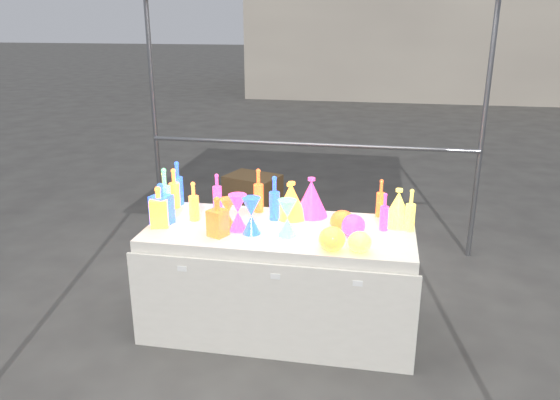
% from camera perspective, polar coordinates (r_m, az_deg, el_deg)
% --- Properties ---
extents(ground, '(80.00, 80.00, 0.00)m').
position_cam_1_polar(ground, '(4.03, 0.00, -12.90)').
color(ground, '#5B5954').
rests_on(ground, ground).
extents(display_table, '(1.84, 0.83, 0.75)m').
position_cam_1_polar(display_table, '(3.84, -0.03, -8.21)').
color(display_table, silver).
rests_on(display_table, ground).
extents(cardboard_box_closed, '(0.67, 0.58, 0.41)m').
position_cam_1_polar(cardboard_box_closed, '(6.20, -2.86, 0.73)').
color(cardboard_box_closed, olive).
rests_on(cardboard_box_closed, ground).
extents(cardboard_box_flat, '(0.86, 0.68, 0.07)m').
position_cam_1_polar(cardboard_box_flat, '(5.76, 6.39, -2.61)').
color(cardboard_box_flat, olive).
rests_on(cardboard_box_flat, ground).
extents(bottle_0, '(0.09, 0.09, 0.30)m').
position_cam_1_polar(bottle_0, '(4.12, -11.00, 1.23)').
color(bottle_0, '#DB1445').
rests_on(bottle_0, display_table).
extents(bottle_1, '(0.10, 0.10, 0.34)m').
position_cam_1_polar(bottle_1, '(4.18, -10.64, 1.75)').
color(bottle_1, '#1C9B5A').
rests_on(bottle_1, display_table).
extents(bottle_2, '(0.08, 0.08, 0.32)m').
position_cam_1_polar(bottle_2, '(3.96, -2.26, 1.02)').
color(bottle_2, orange).
rests_on(bottle_2, display_table).
extents(bottle_3, '(0.09, 0.09, 0.27)m').
position_cam_1_polar(bottle_3, '(4.07, -6.59, 0.95)').
color(bottle_3, '#1E65B0').
rests_on(bottle_3, display_table).
extents(bottle_4, '(0.09, 0.09, 0.33)m').
position_cam_1_polar(bottle_4, '(3.96, -11.93, 0.65)').
color(bottle_4, '#127275').
rests_on(bottle_4, display_table).
extents(bottle_5, '(0.10, 0.10, 0.37)m').
position_cam_1_polar(bottle_5, '(3.90, -11.90, 0.69)').
color(bottle_5, '#C32791').
rests_on(bottle_5, display_table).
extents(bottle_6, '(0.09, 0.09, 0.28)m').
position_cam_1_polar(bottle_6, '(3.84, -9.00, -0.11)').
color(bottle_6, '#DB1445').
rests_on(bottle_6, display_table).
extents(bottle_7, '(0.08, 0.08, 0.32)m').
position_cam_1_polar(bottle_7, '(3.80, -0.58, 0.21)').
color(bottle_7, '#1C9B5A').
rests_on(bottle_7, display_table).
extents(decanter_0, '(0.15, 0.15, 0.28)m').
position_cam_1_polar(decanter_0, '(3.77, -12.54, -0.66)').
color(decanter_0, '#DB1445').
rests_on(decanter_0, display_table).
extents(decanter_1, '(0.14, 0.14, 0.27)m').
position_cam_1_polar(decanter_1, '(3.55, -6.55, -1.71)').
color(decanter_1, orange).
rests_on(decanter_1, display_table).
extents(decanter_2, '(0.16, 0.16, 0.29)m').
position_cam_1_polar(decanter_2, '(3.81, -12.30, -0.38)').
color(decanter_2, '#1C9B5A').
rests_on(decanter_2, display_table).
extents(hourglass_0, '(0.12, 0.12, 0.21)m').
position_cam_1_polar(hourglass_0, '(3.67, -5.45, -1.42)').
color(hourglass_0, orange).
rests_on(hourglass_0, display_table).
extents(hourglass_1, '(0.15, 0.15, 0.25)m').
position_cam_1_polar(hourglass_1, '(3.63, -4.42, -1.30)').
color(hourglass_1, '#1E65B0').
rests_on(hourglass_1, display_table).
extents(hourglass_3, '(0.16, 0.16, 0.25)m').
position_cam_1_polar(hourglass_3, '(3.53, 0.77, -1.88)').
color(hourglass_3, '#C32791').
rests_on(hourglass_3, display_table).
extents(hourglass_5, '(0.14, 0.14, 0.25)m').
position_cam_1_polar(hourglass_5, '(3.57, -3.02, -1.65)').
color(hourglass_5, '#1C9B5A').
rests_on(hourglass_5, display_table).
extents(globe_0, '(0.17, 0.17, 0.13)m').
position_cam_1_polar(globe_0, '(3.35, 5.46, -4.19)').
color(globe_0, '#DB1445').
rests_on(globe_0, display_table).
extents(globe_1, '(0.19, 0.19, 0.12)m').
position_cam_1_polar(globe_1, '(3.34, 8.32, -4.49)').
color(globe_1, '#127275').
rests_on(globe_1, display_table).
extents(globe_2, '(0.22, 0.22, 0.13)m').
position_cam_1_polar(globe_2, '(3.63, 6.53, -2.37)').
color(globe_2, orange).
rests_on(globe_2, display_table).
extents(globe_3, '(0.17, 0.17, 0.13)m').
position_cam_1_polar(globe_3, '(3.58, 7.64, -2.76)').
color(globe_3, '#1E65B0').
rests_on(globe_3, display_table).
extents(lampshade_0, '(0.25, 0.25, 0.23)m').
position_cam_1_polar(lampshade_0, '(3.91, 1.01, 0.11)').
color(lampshade_0, '#EFFF35').
rests_on(lampshade_0, display_table).
extents(lampshade_1, '(0.26, 0.26, 0.27)m').
position_cam_1_polar(lampshade_1, '(3.84, 1.22, 0.01)').
color(lampshade_1, '#EFFF35').
rests_on(lampshade_1, display_table).
extents(lampshade_2, '(0.32, 0.32, 0.28)m').
position_cam_1_polar(lampshade_2, '(3.88, 3.28, 0.33)').
color(lampshade_2, '#1E65B0').
rests_on(lampshade_2, display_table).
extents(lampshade_3, '(0.27, 0.27, 0.26)m').
position_cam_1_polar(lampshade_3, '(3.80, 12.24, -0.71)').
color(lampshade_3, '#127275').
rests_on(lampshade_3, display_table).
extents(bottle_9, '(0.07, 0.07, 0.27)m').
position_cam_1_polar(bottle_9, '(3.93, 10.48, 0.21)').
color(bottle_9, orange).
rests_on(bottle_9, display_table).
extents(bottle_10, '(0.06, 0.06, 0.26)m').
position_cam_1_polar(bottle_10, '(3.68, 10.86, -1.20)').
color(bottle_10, '#1E65B0').
rests_on(bottle_10, display_table).
extents(bottle_11, '(0.08, 0.08, 0.29)m').
position_cam_1_polar(bottle_11, '(3.71, 13.49, -1.02)').
color(bottle_11, '#127275').
rests_on(bottle_11, display_table).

